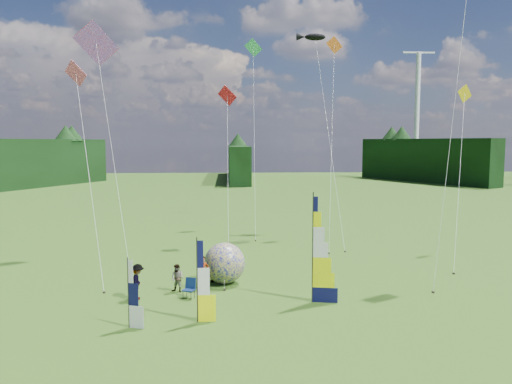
{
  "coord_description": "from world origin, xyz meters",
  "views": [
    {
      "loc": [
        -2.47,
        -21.01,
        8.01
      ],
      "look_at": [
        -1.0,
        4.0,
        5.5
      ],
      "focal_mm": 35.0,
      "sensor_mm": 36.0,
      "label": 1
    }
  ],
  "objects": [
    {
      "name": "treeline_ring",
      "position": [
        0.0,
        0.0,
        4.0
      ],
      "size": [
        210.0,
        210.0,
        8.0
      ],
      "primitive_type": null,
      "color": "black",
      "rests_on": "ground"
    },
    {
      "name": "feather_banner_main",
      "position": [
        1.78,
        3.17,
        2.68
      ],
      "size": [
        1.43,
        0.38,
        5.35
      ],
      "primitive_type": null,
      "rotation": [
        0.0,
        0.0,
        -0.2
      ],
      "color": "#0D0D3E",
      "rests_on": "ground"
    },
    {
      "name": "bol_inflatable",
      "position": [
        -2.63,
        6.79,
        1.17
      ],
      "size": [
        2.69,
        2.69,
        2.34
      ],
      "primitive_type": "sphere",
      "rotation": [
        0.0,
        0.0,
        -0.17
      ],
      "color": "#000980",
      "rests_on": "ground"
    },
    {
      "name": "side_banner_far",
      "position": [
        -6.73,
        0.18,
        1.5
      ],
      "size": [
        0.88,
        0.38,
        2.99
      ],
      "primitive_type": null,
      "rotation": [
        0.0,
        0.0,
        -0.32
      ],
      "color": "white",
      "rests_on": "ground"
    },
    {
      "name": "small_kite_green",
      "position": [
        0.0,
        23.64,
        9.29
      ],
      "size": [
        3.34,
        12.52,
        18.58
      ],
      "primitive_type": null,
      "rotation": [
        0.0,
        0.0,
        -0.01
      ],
      "color": "green",
      "rests_on": "ground"
    },
    {
      "name": "small_kite_yellow",
      "position": [
        13.36,
        11.94,
        6.39
      ],
      "size": [
        9.44,
        11.87,
        12.78
      ],
      "primitive_type": null,
      "rotation": [
        0.0,
        0.0,
        0.33
      ],
      "color": "yellow",
      "rests_on": "ground"
    },
    {
      "name": "spectator_b",
      "position": [
        -5.14,
        5.25,
        0.76
      ],
      "size": [
        0.82,
        0.63,
        1.51
      ],
      "primitive_type": "imported",
      "rotation": [
        0.0,
        0.0,
        -0.42
      ],
      "color": "#66594C",
      "rests_on": "ground"
    },
    {
      "name": "spectator_d",
      "position": [
        -3.45,
        7.07,
        0.88
      ],
      "size": [
        1.12,
        0.79,
        1.77
      ],
      "primitive_type": "imported",
      "rotation": [
        0.0,
        0.0,
        2.75
      ],
      "color": "#66594C",
      "rests_on": "ground"
    },
    {
      "name": "spectator_c",
      "position": [
        -7.05,
        4.15,
        0.91
      ],
      "size": [
        0.56,
        1.22,
        1.83
      ],
      "primitive_type": "imported",
      "rotation": [
        0.0,
        0.0,
        1.67
      ],
      "color": "#66594C",
      "rests_on": "ground"
    },
    {
      "name": "kite_parafoil",
      "position": [
        10.26,
        6.64,
        10.06
      ],
      "size": [
        9.71,
        10.39,
        20.12
      ],
      "primitive_type": null,
      "rotation": [
        0.0,
        0.0,
        0.35
      ],
      "color": "#B4361E",
      "rests_on": "ground"
    },
    {
      "name": "ground",
      "position": [
        0.0,
        0.0,
        0.0
      ],
      "size": [
        220.0,
        220.0,
        0.0
      ],
      "primitive_type": "plane",
      "color": "#4E8020",
      "rests_on": "ground"
    },
    {
      "name": "kite_rainbow_delta",
      "position": [
        -10.16,
        13.01,
        8.87
      ],
      "size": [
        11.37,
        13.94,
        17.74
      ],
      "primitive_type": null,
      "rotation": [
        0.0,
        0.0,
        0.25
      ],
      "color": "red",
      "rests_on": "ground"
    },
    {
      "name": "turbine_right",
      "position": [
        45.0,
        102.0,
        15.0
      ],
      "size": [
        8.0,
        1.2,
        30.0
      ],
      "primitive_type": null,
      "color": "silver",
      "rests_on": "ground"
    },
    {
      "name": "side_banner_left",
      "position": [
        -3.81,
        0.67,
        1.85
      ],
      "size": [
        1.03,
        0.13,
        3.71
      ],
      "primitive_type": null,
      "rotation": [
        0.0,
        0.0,
        0.03
      ],
      "color": "#FBFE04",
      "rests_on": "ground"
    },
    {
      "name": "small_kite_orange",
      "position": [
        5.93,
        18.55,
        8.85
      ],
      "size": [
        5.47,
        12.05,
        17.71
      ],
      "primitive_type": null,
      "rotation": [
        0.0,
        0.0,
        0.08
      ],
      "color": "orange",
      "rests_on": "ground"
    },
    {
      "name": "camp_chair",
      "position": [
        -4.46,
        4.1,
        0.52
      ],
      "size": [
        0.77,
        0.77,
        1.05
      ],
      "primitive_type": null,
      "rotation": [
        0.0,
        0.0,
        -0.34
      ],
      "color": "#0A1C43",
      "rests_on": "ground"
    },
    {
      "name": "kite_whale",
      "position": [
        6.02,
        20.54,
        9.61
      ],
      "size": [
        5.89,
        15.35,
        19.22
      ],
      "primitive_type": null,
      "rotation": [
        0.0,
        0.0,
        -0.2
      ],
      "color": "black",
      "rests_on": "ground"
    },
    {
      "name": "small_kite_red",
      "position": [
        -2.39,
        15.59,
        6.53
      ],
      "size": [
        6.64,
        10.11,
        13.05
      ],
      "primitive_type": null,
      "rotation": [
        0.0,
        0.0,
        -0.44
      ],
      "color": "red",
      "rests_on": "ground"
    },
    {
      "name": "spectator_a",
      "position": [
        -3.79,
        5.66,
        0.93
      ],
      "size": [
        0.81,
        0.74,
        1.86
      ],
      "primitive_type": "imported",
      "rotation": [
        0.0,
        0.0,
        0.55
      ],
      "color": "#66594C",
      "rests_on": "ground"
    },
    {
      "name": "small_kite_pink",
      "position": [
        -10.69,
        9.15,
        6.98
      ],
      "size": [
        9.78,
        12.16,
        13.96
      ],
      "primitive_type": null,
      "rotation": [
        0.0,
        0.0,
        -0.39
      ],
      "color": "#FF5583",
      "rests_on": "ground"
    }
  ]
}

